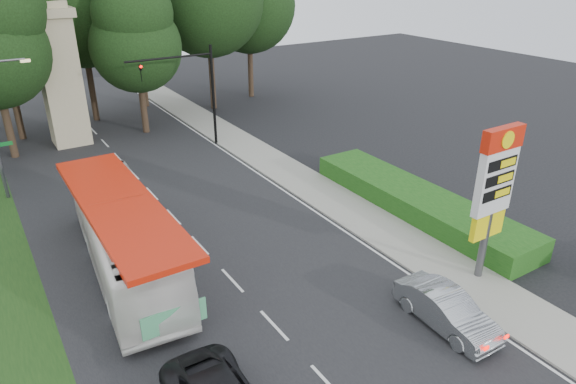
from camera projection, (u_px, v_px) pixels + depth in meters
road_surface at (192, 237)px, 25.63m from camera, size 14.00×80.00×0.02m
sidewalk_right at (328, 197)px, 29.74m from camera, size 3.00×80.00×0.12m
hedge at (417, 202)px, 27.91m from camera, size 3.00×14.00×1.20m
gas_station_pylon at (495, 184)px, 20.58m from camera, size 2.10×0.45×6.85m
traffic_signal_mast at (195, 84)px, 35.61m from camera, size 6.10×0.35×7.20m
monument at (60, 74)px, 36.29m from camera, size 3.00×3.00×10.05m
tree_monument_right at (134, 27)px, 37.35m from camera, size 6.72×6.72×13.20m
transit_bus at (124, 236)px, 22.34m from camera, size 3.82×12.24×3.36m
sedan_silver at (446, 310)px, 19.26m from camera, size 1.64×4.39×1.43m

